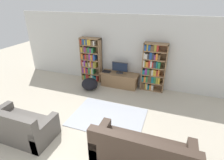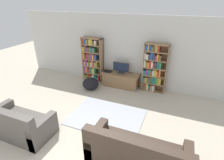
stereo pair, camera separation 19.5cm
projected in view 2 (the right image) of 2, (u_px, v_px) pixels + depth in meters
name	position (u px, v px, depth m)	size (l,w,h in m)	color
wall_back	(126.00, 51.00, 6.43)	(8.80, 0.06, 2.60)	silver
bookshelf_left	(92.00, 60.00, 6.92)	(0.82, 0.30, 1.74)	#93704C
bookshelf_right	(154.00, 68.00, 6.09)	(0.82, 0.30, 1.74)	#93704C
tv_stand	(120.00, 80.00, 6.63)	(1.42, 0.53, 0.52)	#8E6B47
television	(121.00, 68.00, 6.45)	(0.61, 0.16, 0.42)	#2D2D33
laptop	(108.00, 71.00, 6.68)	(0.32, 0.24, 0.03)	#28282D
area_rug	(107.00, 117.00, 5.00)	(2.04, 1.50, 0.02)	#B2B7C1
couch_left_sectional	(19.00, 124.00, 4.28)	(1.62, 0.84, 0.87)	#56514C
couch_right_sofa	(137.00, 155.00, 3.44)	(1.99, 0.83, 0.91)	#423328
beanbag_ottoman	(91.00, 84.00, 6.45)	(0.59, 0.59, 0.43)	black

